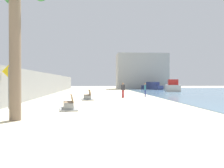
{
  "coord_description": "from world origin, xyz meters",
  "views": [
    {
      "loc": [
        -1.06,
        -10.18,
        1.79
      ],
      "look_at": [
        0.49,
        10.57,
        1.56
      ],
      "focal_mm": 37.48,
      "sensor_mm": 36.0,
      "label": 1
    }
  ],
  "objects_px": {
    "boat_nearest": "(150,87)",
    "boat_mid_bay": "(172,87)",
    "bench_far": "(88,97)",
    "person_standing": "(123,89)",
    "palm_tree": "(15,7)",
    "person_walking": "(145,89)",
    "bench_near": "(69,106)",
    "pedestrian_sign": "(9,82)"
  },
  "relations": [
    {
      "from": "person_walking",
      "to": "person_standing",
      "type": "height_order",
      "value": "person_standing"
    },
    {
      "from": "person_walking",
      "to": "boat_mid_bay",
      "type": "height_order",
      "value": "boat_mid_bay"
    },
    {
      "from": "person_standing",
      "to": "boat_mid_bay",
      "type": "distance_m",
      "value": 19.18
    },
    {
      "from": "bench_near",
      "to": "person_standing",
      "type": "distance_m",
      "value": 11.53
    },
    {
      "from": "boat_nearest",
      "to": "boat_mid_bay",
      "type": "relative_size",
      "value": 1.27
    },
    {
      "from": "pedestrian_sign",
      "to": "palm_tree",
      "type": "bearing_deg",
      "value": -67.15
    },
    {
      "from": "palm_tree",
      "to": "pedestrian_sign",
      "type": "distance_m",
      "value": 6.11
    },
    {
      "from": "bench_near",
      "to": "boat_nearest",
      "type": "distance_m",
      "value": 38.85
    },
    {
      "from": "person_walking",
      "to": "pedestrian_sign",
      "type": "bearing_deg",
      "value": -136.29
    },
    {
      "from": "bench_far",
      "to": "person_standing",
      "type": "xyz_separation_m",
      "value": [
        3.8,
        2.48,
        0.73
      ]
    },
    {
      "from": "person_standing",
      "to": "pedestrian_sign",
      "type": "bearing_deg",
      "value": -131.78
    },
    {
      "from": "palm_tree",
      "to": "bench_near",
      "type": "xyz_separation_m",
      "value": [
        2.0,
        3.92,
        -4.98
      ]
    },
    {
      "from": "person_standing",
      "to": "boat_nearest",
      "type": "distance_m",
      "value": 27.37
    },
    {
      "from": "palm_tree",
      "to": "boat_mid_bay",
      "type": "xyz_separation_m",
      "value": [
        17.68,
        30.17,
        -4.39
      ]
    },
    {
      "from": "palm_tree",
      "to": "person_walking",
      "type": "relative_size",
      "value": 4.34
    },
    {
      "from": "palm_tree",
      "to": "person_walking",
      "type": "bearing_deg",
      "value": 58.7
    },
    {
      "from": "person_walking",
      "to": "boat_mid_bay",
      "type": "distance_m",
      "value": 16.72
    },
    {
      "from": "boat_nearest",
      "to": "person_walking",
      "type": "bearing_deg",
      "value": -104.76
    },
    {
      "from": "palm_tree",
      "to": "bench_far",
      "type": "height_order",
      "value": "palm_tree"
    },
    {
      "from": "bench_near",
      "to": "boat_mid_bay",
      "type": "height_order",
      "value": "boat_mid_bay"
    },
    {
      "from": "palm_tree",
      "to": "boat_nearest",
      "type": "distance_m",
      "value": 43.47
    },
    {
      "from": "palm_tree",
      "to": "boat_mid_bay",
      "type": "distance_m",
      "value": 35.24
    },
    {
      "from": "person_walking",
      "to": "boat_mid_bay",
      "type": "xyz_separation_m",
      "value": [
        8.2,
        14.57,
        -0.11
      ]
    },
    {
      "from": "person_standing",
      "to": "boat_mid_bay",
      "type": "xyz_separation_m",
      "value": [
        10.93,
        15.76,
        -0.14
      ]
    },
    {
      "from": "bench_far",
      "to": "boat_mid_bay",
      "type": "distance_m",
      "value": 23.45
    },
    {
      "from": "bench_near",
      "to": "pedestrian_sign",
      "type": "xyz_separation_m",
      "value": [
        -3.96,
        0.73,
        1.55
      ]
    },
    {
      "from": "palm_tree",
      "to": "person_standing",
      "type": "distance_m",
      "value": 16.46
    },
    {
      "from": "bench_near",
      "to": "bench_far",
      "type": "height_order",
      "value": "same"
    },
    {
      "from": "person_standing",
      "to": "boat_mid_bay",
      "type": "height_order",
      "value": "boat_mid_bay"
    },
    {
      "from": "person_walking",
      "to": "person_standing",
      "type": "xyz_separation_m",
      "value": [
        -2.74,
        -1.19,
        0.03
      ]
    },
    {
      "from": "palm_tree",
      "to": "person_walking",
      "type": "distance_m",
      "value": 18.75
    },
    {
      "from": "palm_tree",
      "to": "boat_mid_bay",
      "type": "height_order",
      "value": "palm_tree"
    },
    {
      "from": "bench_far",
      "to": "person_standing",
      "type": "bearing_deg",
      "value": 33.16
    },
    {
      "from": "palm_tree",
      "to": "bench_near",
      "type": "bearing_deg",
      "value": 62.99
    },
    {
      "from": "boat_nearest",
      "to": "person_standing",
      "type": "bearing_deg",
      "value": -109.67
    },
    {
      "from": "person_walking",
      "to": "palm_tree",
      "type": "bearing_deg",
      "value": -121.3
    },
    {
      "from": "palm_tree",
      "to": "boat_nearest",
      "type": "bearing_deg",
      "value": 68.34
    },
    {
      "from": "person_standing",
      "to": "boat_nearest",
      "type": "relative_size",
      "value": 0.21
    },
    {
      "from": "bench_near",
      "to": "person_standing",
      "type": "bearing_deg",
      "value": 65.63
    },
    {
      "from": "pedestrian_sign",
      "to": "person_walking",
      "type": "bearing_deg",
      "value": 43.71
    },
    {
      "from": "pedestrian_sign",
      "to": "boat_mid_bay",
      "type": "bearing_deg",
      "value": 52.41
    },
    {
      "from": "person_walking",
      "to": "boat_nearest",
      "type": "bearing_deg",
      "value": 75.24
    }
  ]
}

